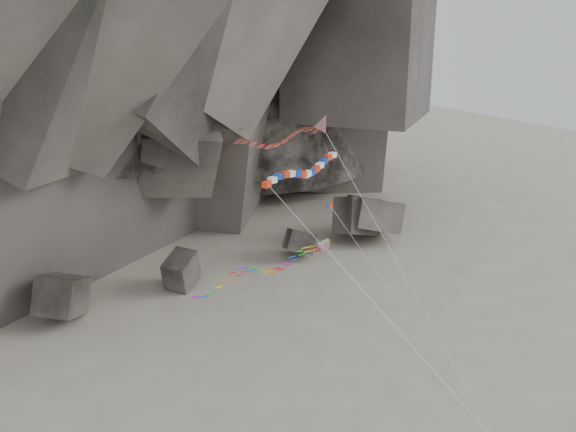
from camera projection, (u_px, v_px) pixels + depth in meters
ground at (341, 414)px, 59.39m from camera, size 260.00×260.00×0.00m
boulder_field at (216, 264)px, 84.89m from camera, size 76.86×18.60×8.39m
delta_kite at (277, 138)px, 51.47m from camera, size 13.96×17.47×25.66m
banner_kite at (304, 172)px, 56.01m from camera, size 11.32×20.16×21.06m
parafoil_kite at (257, 270)px, 50.53m from camera, size 20.12×14.77×15.77m
pennant_kite at (367, 259)px, 53.84m from camera, size 6.42×14.70×18.42m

